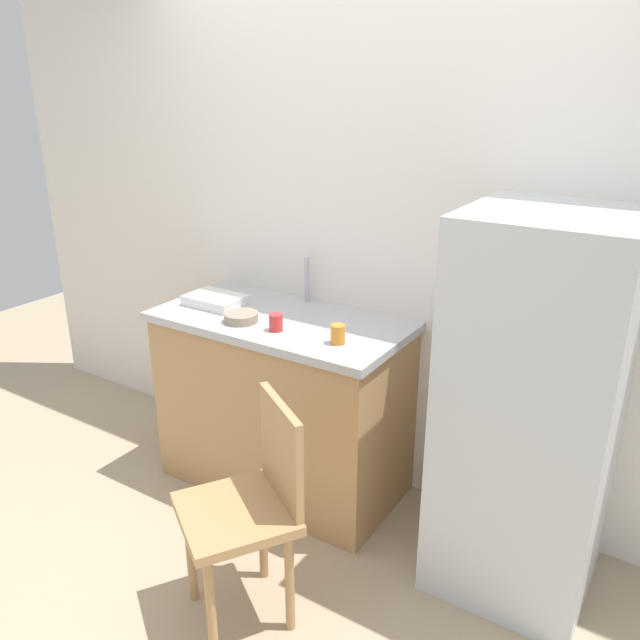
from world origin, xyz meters
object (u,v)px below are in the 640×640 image
(refrigerator, at_px, (532,410))
(cup_orange, at_px, (338,334))
(cup_red, at_px, (276,322))
(dish_tray, at_px, (215,300))
(chair, at_px, (251,503))
(terracotta_bowl, at_px, (241,317))

(refrigerator, relative_size, cup_orange, 18.44)
(cup_orange, height_order, cup_red, cup_orange)
(refrigerator, height_order, dish_tray, refrigerator)
(chair, xyz_separation_m, dish_tray, (-0.78, 0.73, 0.44))
(cup_red, bearing_deg, chair, -62.45)
(refrigerator, bearing_deg, chair, -136.84)
(refrigerator, xyz_separation_m, chair, (-0.80, -0.75, -0.28))
(dish_tray, xyz_separation_m, cup_orange, (0.77, -0.10, 0.02))
(terracotta_bowl, xyz_separation_m, cup_orange, (0.51, 0.02, 0.02))
(dish_tray, bearing_deg, cup_orange, -7.19)
(terracotta_bowl, relative_size, cup_orange, 1.89)
(dish_tray, bearing_deg, chair, -43.05)
(chair, bearing_deg, refrigerator, 76.46)
(cup_orange, bearing_deg, refrigerator, 8.23)
(dish_tray, relative_size, cup_orange, 3.33)
(refrigerator, distance_m, dish_tray, 1.59)
(cup_orange, relative_size, cup_red, 1.08)
(terracotta_bowl, distance_m, cup_orange, 0.51)
(refrigerator, relative_size, terracotta_bowl, 9.76)
(chair, height_order, cup_orange, cup_orange)
(refrigerator, xyz_separation_m, cup_red, (-1.12, -0.14, 0.18))
(terracotta_bowl, xyz_separation_m, cup_red, (0.20, -0.01, 0.02))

